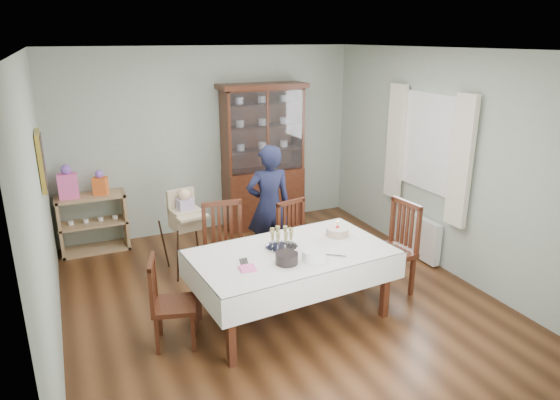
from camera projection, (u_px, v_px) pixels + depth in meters
floor at (279, 299)px, 5.62m from camera, size 5.00×5.00×0.00m
room_shell at (259, 142)px, 5.55m from camera, size 5.00×5.00×5.00m
dining_table at (291, 285)px, 5.14m from camera, size 2.08×1.30×0.76m
china_cabinet at (263, 155)px, 7.52m from camera, size 1.30×0.48×2.18m
sideboard at (93, 223)px, 6.79m from camera, size 0.90×0.38×0.80m
picture_frame at (41, 161)px, 4.94m from camera, size 0.04×0.48×0.58m
window at (430, 143)px, 6.26m from camera, size 0.04×1.02×1.22m
curtain_left at (461, 162)px, 5.73m from camera, size 0.07×0.30×1.55m
curtain_right at (395, 142)px, 6.80m from camera, size 0.07×0.30×1.55m
radiator at (418, 236)px, 6.63m from camera, size 0.10×0.80×0.55m
chair_far_left at (227, 269)px, 5.63m from camera, size 0.53×0.53×1.06m
chair_far_right at (299, 257)px, 6.02m from camera, size 0.51×0.51×0.96m
chair_end_left at (174, 319)px, 4.74m from camera, size 0.49×0.49×0.89m
chair_end_right at (389, 266)px, 5.71m from camera, size 0.52×0.52×1.07m
woman at (269, 206)px, 6.28m from camera, size 0.62×0.45×1.57m
high_chair at (187, 238)px, 6.24m from camera, size 0.54×0.54×1.06m
champagne_tray at (282, 242)px, 5.08m from camera, size 0.34×0.34×0.20m
birthday_cake at (337, 232)px, 5.37m from camera, size 0.28×0.28×0.19m
plate_stack_dark at (287, 258)px, 4.74m from camera, size 0.26×0.26×0.11m
plate_stack_white at (314, 255)px, 4.82m from camera, size 0.29×0.29×0.10m
napkin_stack at (248, 268)px, 4.63m from camera, size 0.16×0.16×0.02m
cutlery at (241, 262)px, 4.77m from camera, size 0.13×0.16×0.01m
cake_knife at (331, 255)px, 4.92m from camera, size 0.25×0.20×0.01m
gift_bag_pink at (68, 183)px, 6.49m from camera, size 0.25×0.17×0.45m
gift_bag_orange at (100, 184)px, 6.66m from camera, size 0.21×0.18×0.33m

